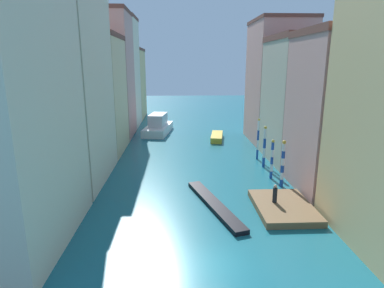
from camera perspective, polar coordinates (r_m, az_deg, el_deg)
ground_plane at (r=42.62m, az=0.01°, el=-1.54°), size 154.00×154.00×0.00m
building_left_1 at (r=33.47m, az=-22.27°, el=11.87°), size 7.67×11.70×21.54m
building_left_2 at (r=44.04m, az=-17.21°, el=8.35°), size 7.67×9.94×15.08m
building_left_3 at (r=53.16m, az=-14.82°, el=11.71°), size 7.67×8.75×19.35m
building_left_4 at (r=61.69m, az=-13.13°, el=12.15°), size 7.67×8.69×19.52m
building_left_5 at (r=71.43m, az=-11.60°, el=10.43°), size 7.67×10.90×14.49m
building_right_1 at (r=32.12m, az=24.79°, el=5.17°), size 7.67×8.62×14.43m
building_right_2 at (r=40.44m, az=18.92°, el=7.44°), size 7.67×9.93×14.63m
building_right_3 at (r=49.76m, az=14.88°, el=10.53°), size 7.67×10.06×17.55m
waterfront_dock at (r=27.43m, az=15.82°, el=-10.65°), size 4.43×6.26×0.53m
person_on_dock at (r=27.20m, az=14.44°, el=-8.56°), size 0.36×0.36×1.51m
mooring_pole_0 at (r=31.70m, az=15.73°, el=-3.27°), size 0.36×0.36×4.53m
mooring_pole_1 at (r=33.68m, az=13.94°, el=-2.55°), size 0.31×0.31×4.08m
mooring_pole_2 at (r=37.11m, az=12.67°, el=-0.41°), size 0.34×0.34×4.73m
mooring_pole_3 at (r=39.92m, az=11.58°, el=0.90°), size 0.28×0.28×5.07m
vaporetto_white at (r=54.81m, az=-6.00°, el=3.20°), size 4.90×9.71×3.23m
gondola_black at (r=27.15m, az=3.92°, el=-10.56°), size 3.95×9.91×0.37m
motorboat_0 at (r=50.00m, az=4.41°, el=1.27°), size 2.56×6.11×0.84m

